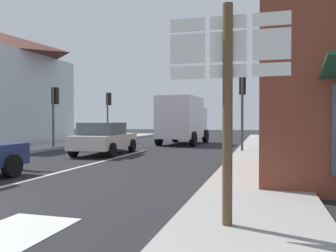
{
  "coord_description": "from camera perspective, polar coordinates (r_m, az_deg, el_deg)",
  "views": [
    {
      "loc": [
        5.99,
        -4.88,
        1.6
      ],
      "look_at": [
        1.65,
        10.73,
        1.31
      ],
      "focal_mm": 37.2,
      "sensor_mm": 36.0,
      "label": 1
    }
  ],
  "objects": [
    {
      "name": "lane_centre_stripe",
      "position": [
        12.53,
        -13.27,
        -6.31
      ],
      "size": [
        0.16,
        12.0,
        0.01
      ],
      "primitive_type": "cube",
      "color": "silver",
      "rests_on": "ground"
    },
    {
      "name": "traffic_light_near_right",
      "position": [
        16.96,
        12.1,
        4.85
      ],
      "size": [
        0.3,
        0.49,
        3.69
      ],
      "color": "#47474C",
      "rests_on": "ground"
    },
    {
      "name": "traffic_light_near_left",
      "position": [
        19.83,
        -18.08,
        3.53
      ],
      "size": [
        0.3,
        0.49,
        3.35
      ],
      "color": "#47474C",
      "rests_on": "ground"
    },
    {
      "name": "sedan_far",
      "position": [
        16.25,
        -10.41,
        -1.94
      ],
      "size": [
        2.15,
        4.29,
        1.47
      ],
      "color": "beige",
      "rests_on": "ground"
    },
    {
      "name": "delivery_truck",
      "position": [
        22.6,
        2.41,
        1.17
      ],
      "size": [
        2.71,
        5.11,
        3.05
      ],
      "color": "silver",
      "rests_on": "ground"
    },
    {
      "name": "lane_turn_arrow",
      "position": [
        5.42,
        -25.7,
        -16.2
      ],
      "size": [
        1.2,
        2.2,
        0.01
      ],
      "primitive_type": "cube",
      "color": "silver",
      "rests_on": "ground"
    },
    {
      "name": "ground_plane",
      "position": [
        16.13,
        -6.38,
        -4.67
      ],
      "size": [
        80.0,
        80.0,
        0.0
      ],
      "primitive_type": "plane",
      "color": "#232326"
    },
    {
      "name": "sidewalk_right",
      "position": [
        12.98,
        14.76,
        -5.77
      ],
      "size": [
        2.3,
        44.0,
        0.14
      ],
      "primitive_type": "cube",
      "color": "#9E9B96",
      "rests_on": "ground"
    },
    {
      "name": "route_sign_post",
      "position": [
        4.91,
        9.76,
        5.71
      ],
      "size": [
        1.66,
        0.14,
        3.2
      ],
      "color": "brown",
      "rests_on": "ground"
    },
    {
      "name": "traffic_light_far_left",
      "position": [
        25.71,
        -9.74,
        3.33
      ],
      "size": [
        0.3,
        0.49,
        3.56
      ],
      "color": "#47474C",
      "rests_on": "ground"
    }
  ]
}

